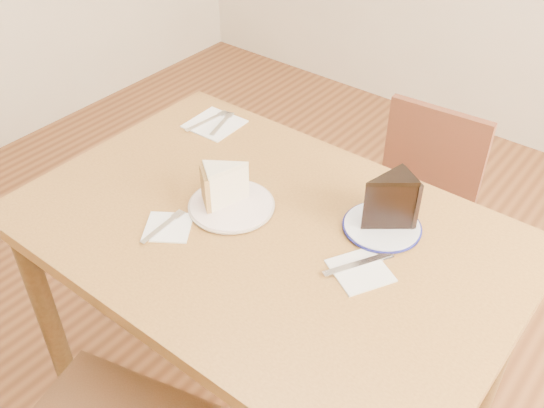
{
  "coord_description": "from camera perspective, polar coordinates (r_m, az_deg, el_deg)",
  "views": [
    {
      "loc": [
        0.7,
        -0.86,
        1.7
      ],
      "look_at": [
        -0.0,
        0.03,
        0.8
      ],
      "focal_mm": 40.0,
      "sensor_mm": 36.0,
      "label": 1
    }
  ],
  "objects": [
    {
      "name": "knife_navy",
      "position": [
        1.36,
        8.07,
        -5.62
      ],
      "size": [
        0.1,
        0.16,
        0.0
      ],
      "primitive_type": "cube",
      "rotation": [
        0.0,
        0.0,
        -0.51
      ],
      "color": "silver",
      "rests_on": "napkin_navy"
    },
    {
      "name": "carrot_cake",
      "position": [
        1.49,
        -4.15,
        1.79
      ],
      "size": [
        0.12,
        0.13,
        0.1
      ],
      "primitive_type": null,
      "rotation": [
        0.0,
        0.0,
        -0.64
      ],
      "color": "#F7EBCC",
      "rests_on": "plate_cream"
    },
    {
      "name": "plate_cream",
      "position": [
        1.51,
        -3.84,
        -0.15
      ],
      "size": [
        0.21,
        0.21,
        0.01
      ],
      "primitive_type": "cylinder",
      "color": "white",
      "rests_on": "table"
    },
    {
      "name": "table",
      "position": [
        1.52,
        -0.63,
        -4.99
      ],
      "size": [
        1.2,
        0.8,
        0.75
      ],
      "color": "brown",
      "rests_on": "ground"
    },
    {
      "name": "fork_cream",
      "position": [
        1.47,
        -10.28,
        -2.16
      ],
      "size": [
        0.02,
        0.14,
        0.0
      ],
      "primitive_type": "cube",
      "rotation": [
        0.0,
        0.0,
        0.07
      ],
      "color": "silver",
      "rests_on": "napkin_cream"
    },
    {
      "name": "chair_far",
      "position": [
        2.02,
        12.9,
        -1.28
      ],
      "size": [
        0.41,
        0.41,
        0.78
      ],
      "rotation": [
        0.0,
        0.0,
        3.22
      ],
      "color": "#381A11",
      "rests_on": "ground"
    },
    {
      "name": "ground",
      "position": [
        2.02,
        -0.5,
        -18.48
      ],
      "size": [
        4.0,
        4.0,
        0.0
      ],
      "primitive_type": "plane",
      "color": "#432412",
      "rests_on": "ground"
    },
    {
      "name": "knife_spare",
      "position": [
        1.85,
        -6.2,
        7.74
      ],
      "size": [
        0.03,
        0.16,
        0.0
      ],
      "primitive_type": "cube",
      "rotation": [
        0.0,
        0.0,
        -0.11
      ],
      "color": "silver",
      "rests_on": "napkin_spare"
    },
    {
      "name": "napkin_cream",
      "position": [
        1.47,
        -9.76,
        -2.16
      ],
      "size": [
        0.15,
        0.15,
        0.0
      ],
      "primitive_type": "cube",
      "rotation": [
        0.0,
        0.0,
        0.6
      ],
      "color": "white",
      "rests_on": "table"
    },
    {
      "name": "napkin_spare",
      "position": [
        1.85,
        -5.43,
        7.52
      ],
      "size": [
        0.15,
        0.15,
        0.0
      ],
      "primitive_type": "cube",
      "rotation": [
        0.0,
        0.0,
        0.04
      ],
      "color": "white",
      "rests_on": "table"
    },
    {
      "name": "plate_navy",
      "position": [
        1.47,
        10.3,
        -2.12
      ],
      "size": [
        0.18,
        0.18,
        0.01
      ],
      "primitive_type": "cylinder",
      "color": "white",
      "rests_on": "table"
    },
    {
      "name": "fork_spare",
      "position": [
        1.84,
        -4.77,
        7.51
      ],
      "size": [
        0.05,
        0.14,
        0.0
      ],
      "primitive_type": "cube",
      "rotation": [
        0.0,
        0.0,
        0.29
      ],
      "color": "silver",
      "rests_on": "napkin_spare"
    },
    {
      "name": "napkin_navy",
      "position": [
        1.36,
        8.3,
        -6.22
      ],
      "size": [
        0.16,
        0.16,
        0.0
      ],
      "primitive_type": "cube",
      "rotation": [
        0.0,
        0.0,
        -0.51
      ],
      "color": "white",
      "rests_on": "table"
    },
    {
      "name": "chocolate_cake",
      "position": [
        1.43,
        10.6,
        0.04
      ],
      "size": [
        0.13,
        0.14,
        0.12
      ],
      "primitive_type": null,
      "rotation": [
        0.0,
        0.0,
        2.58
      ],
      "color": "black",
      "rests_on": "plate_navy"
    }
  ]
}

